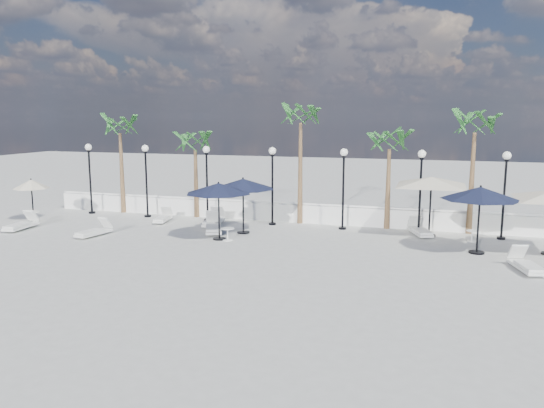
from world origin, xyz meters
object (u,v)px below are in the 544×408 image
(lounger_4, at_px, (214,220))
(lounger_0, at_px, (21,224))
(parasol_cream_small, at_px, (31,185))
(parasol_navy_mid, at_px, (243,184))
(parasol_navy_right, at_px, (480,194))
(lounger_2, at_px, (213,227))
(lounger_6, at_px, (526,265))
(parasol_navy_left, at_px, (219,189))
(lounger_1, at_px, (94,231))
(parasol_cream_sq_a, at_px, (432,177))
(lounger_3, at_px, (163,218))
(lounger_5, at_px, (420,230))

(lounger_4, bearing_deg, lounger_0, -165.94)
(lounger_4, distance_m, parasol_cream_small, 9.59)
(parasol_navy_mid, xyz_separation_m, parasol_cream_small, (-11.29, -0.57, -0.39))
(parasol_navy_mid, distance_m, parasol_navy_right, 10.06)
(lounger_2, relative_size, lounger_6, 1.14)
(lounger_0, bearing_deg, parasol_navy_right, -0.34)
(lounger_6, height_order, parasol_navy_mid, parasol_navy_mid)
(lounger_2, xyz_separation_m, parasol_navy_left, (0.81, -1.22, 1.97))
(lounger_0, bearing_deg, parasol_navy_left, 0.06)
(lounger_1, xyz_separation_m, parasol_cream_sq_a, (14.35, 4.52, 2.43))
(lounger_1, xyz_separation_m, parasol_navy_mid, (6.17, 2.63, 2.04))
(lounger_2, xyz_separation_m, lounger_4, (-0.64, 1.49, -0.01))
(lounger_1, relative_size, lounger_6, 0.95)
(lounger_1, distance_m, parasol_navy_right, 16.46)
(lounger_3, xyz_separation_m, lounger_4, (2.83, -0.04, 0.05))
(lounger_0, height_order, lounger_6, lounger_0)
(lounger_1, height_order, lounger_2, lounger_2)
(lounger_2, distance_m, lounger_5, 9.41)
(lounger_1, distance_m, parasol_navy_mid, 7.01)
(lounger_1, height_order, parasol_navy_mid, parasol_navy_mid)
(parasol_navy_mid, bearing_deg, lounger_0, -166.57)
(lounger_3, relative_size, lounger_4, 0.82)
(lounger_1, bearing_deg, lounger_3, 81.46)
(lounger_2, xyz_separation_m, lounger_5, (9.14, 2.24, -0.03))
(lounger_0, distance_m, parasol_navy_left, 10.03)
(lounger_3, xyz_separation_m, parasol_cream_small, (-6.47, -1.77, 1.67))
(lounger_5, bearing_deg, parasol_navy_left, -179.15)
(parasol_cream_sq_a, bearing_deg, lounger_2, -166.88)
(lounger_0, relative_size, parasol_navy_left, 0.70)
(parasol_cream_small, bearing_deg, lounger_1, -21.87)
(lounger_1, xyz_separation_m, lounger_6, (17.66, -0.19, 0.01))
(lounger_5, distance_m, parasol_navy_mid, 8.27)
(lounger_6, relative_size, parasol_navy_right, 0.66)
(lounger_3, height_order, lounger_4, lounger_4)
(lounger_0, relative_size, parasol_cream_small, 0.91)
(parasol_navy_mid, bearing_deg, lounger_4, 149.88)
(lounger_0, distance_m, parasol_cream_sq_a, 19.17)
(lounger_6, xyz_separation_m, parasol_navy_left, (-12.04, 1.27, 2.00))
(lounger_2, distance_m, parasol_cream_sq_a, 10.08)
(parasol_cream_sq_a, bearing_deg, lounger_4, -175.85)
(lounger_6, xyz_separation_m, parasol_navy_right, (-1.46, 2.11, 2.13))
(lounger_2, relative_size, lounger_4, 1.05)
(parasol_cream_sq_a, bearing_deg, lounger_6, -54.84)
(parasol_navy_left, xyz_separation_m, parasol_cream_sq_a, (8.72, 3.44, 0.42))
(parasol_navy_mid, bearing_deg, lounger_2, -166.37)
(lounger_4, xyz_separation_m, parasol_navy_mid, (1.99, -1.16, 2.01))
(lounger_3, xyz_separation_m, parasol_navy_right, (14.85, -1.90, 2.16))
(lounger_3, relative_size, parasol_navy_left, 0.61)
(lounger_1, bearing_deg, lounger_4, 53.07)
(lounger_3, bearing_deg, lounger_4, -12.26)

